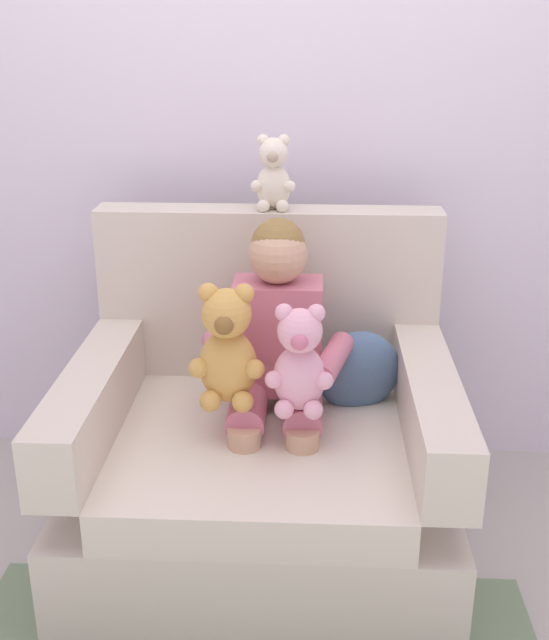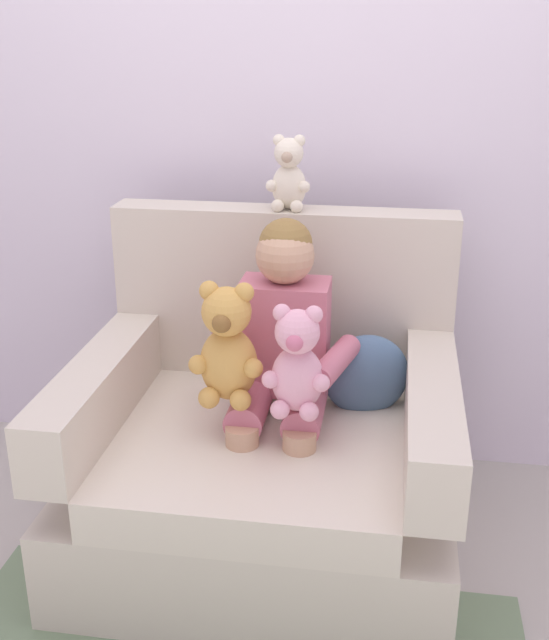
{
  "view_description": "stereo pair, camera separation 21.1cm",
  "coord_description": "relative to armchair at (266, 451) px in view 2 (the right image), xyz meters",
  "views": [
    {
      "loc": [
        0.14,
        -2.02,
        1.53
      ],
      "look_at": [
        0.04,
        -0.05,
        0.77
      ],
      "focal_mm": 44.28,
      "sensor_mm": 36.0,
      "label": 1
    },
    {
      "loc": [
        0.35,
        -2.0,
        1.53
      ],
      "look_at": [
        0.04,
        -0.05,
        0.77
      ],
      "focal_mm": 44.28,
      "sensor_mm": 36.0,
      "label": 2
    }
  ],
  "objects": [
    {
      "name": "ground_plane",
      "position": [
        0.0,
        -0.05,
        -0.3
      ],
      "size": [
        8.0,
        8.0,
        0.0
      ],
      "primitive_type": "plane",
      "color": "#ADA89E"
    },
    {
      "name": "back_wall",
      "position": [
        0.0,
        0.62,
        1.0
      ],
      "size": [
        6.0,
        0.1,
        2.6
      ],
      "primitive_type": "cube",
      "color": "silver",
      "rests_on": "ground"
    },
    {
      "name": "armchair",
      "position": [
        0.0,
        0.0,
        0.0
      ],
      "size": [
        1.09,
        0.93,
        0.97
      ],
      "color": "beige",
      "rests_on": "ground"
    },
    {
      "name": "seated_child",
      "position": [
        0.04,
        0.03,
        0.33
      ],
      "size": [
        0.45,
        0.39,
        0.82
      ],
      "rotation": [
        0.0,
        0.0,
        0.14
      ],
      "color": "#C66B7F",
      "rests_on": "armchair"
    },
    {
      "name": "plush_pink",
      "position": [
        0.11,
        -0.15,
        0.37
      ],
      "size": [
        0.18,
        0.15,
        0.31
      ],
      "rotation": [
        0.0,
        0.0,
        -0.11
      ],
      "color": "#EAA8BC",
      "rests_on": "armchair"
    },
    {
      "name": "plush_honey",
      "position": [
        -0.09,
        -0.12,
        0.39
      ],
      "size": [
        0.21,
        0.17,
        0.35
      ],
      "rotation": [
        0.0,
        0.0,
        0.35
      ],
      "color": "gold",
      "rests_on": "armchair"
    },
    {
      "name": "plush_cream_on_backrest",
      "position": [
        0.02,
        0.34,
        0.77
      ],
      "size": [
        0.14,
        0.11,
        0.23
      ],
      "rotation": [
        0.0,
        0.0,
        -0.29
      ],
      "color": "silver",
      "rests_on": "armchair"
    },
    {
      "name": "throw_pillow",
      "position": [
        0.28,
        0.13,
        0.22
      ],
      "size": [
        0.28,
        0.17,
        0.26
      ],
      "primitive_type": "ellipsoid",
      "rotation": [
        0.0,
        0.0,
        0.22
      ],
      "color": "slate",
      "rests_on": "armchair"
    }
  ]
}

